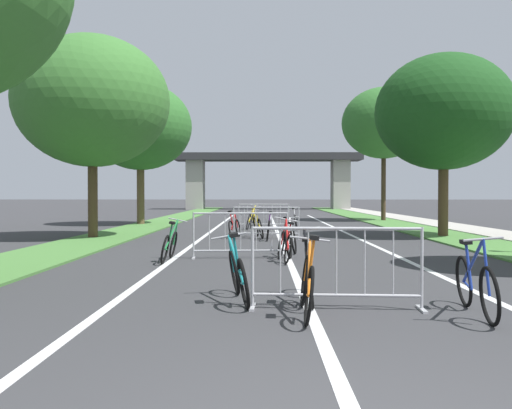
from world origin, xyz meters
TOP-DOWN VIEW (x-y plane):
  - grass_verge_left at (-5.80, 25.16)m, footprint 2.16×61.49m
  - grass_verge_right at (5.80, 25.16)m, footprint 2.16×61.49m
  - sidewalk_path_right at (7.84, 25.16)m, footprint 1.92×61.49m
  - lane_stripe_center at (0.00, 17.79)m, footprint 0.14×35.57m
  - lane_stripe_right_lane at (2.60, 17.79)m, footprint 0.14×35.57m
  - lane_stripe_left_lane at (-2.60, 17.79)m, footprint 0.14×35.57m
  - overpass_bridge at (0.00, 50.82)m, footprint 17.98×3.47m
  - tree_left_oak_near at (-6.19, 15.34)m, footprint 5.07×5.07m
  - tree_left_maple_mid at (-6.39, 23.45)m, footprint 4.89×4.89m
  - tree_right_pine_far at (5.59, 16.04)m, footprint 4.63×4.63m
  - tree_right_cypress_far at (6.04, 27.33)m, footprint 4.55×4.55m
  - crowd_barrier_nearest at (0.35, 4.13)m, footprint 2.22×0.56m
  - crowd_barrier_second at (-1.08, 9.68)m, footprint 2.22×0.57m
  - crowd_barrier_third at (-0.46, 15.24)m, footprint 2.22×0.55m
  - crowd_barrier_fourth at (-0.51, 20.80)m, footprint 2.21×0.49m
  - bicycle_yellow_0 at (-1.06, 20.19)m, footprint 0.62×1.77m
  - bicycle_red_1 at (-0.10, 9.16)m, footprint 0.54×1.64m
  - bicycle_teal_2 at (-0.93, 4.62)m, footprint 0.63×1.70m
  - bicycle_orange_3 at (-0.06, 3.75)m, footprint 0.52×1.76m
  - bicycle_white_4 at (0.08, 10.10)m, footprint 0.45×1.67m
  - bicycle_black_5 at (0.04, 4.65)m, footprint 0.46×1.72m
  - bicycle_green_6 at (-2.61, 9.14)m, footprint 0.42×1.65m
  - bicycle_blue_7 at (1.97, 3.77)m, footprint 0.45×1.73m
  - bicycle_purple_8 at (-0.39, 14.78)m, footprint 0.54×1.64m
  - bicycle_silver_9 at (0.87, 21.21)m, footprint 0.52×1.57m
  - bicycle_yellow_10 at (-0.73, 15.70)m, footprint 0.63×1.78m
  - bicycle_red_11 at (-1.52, 15.74)m, footprint 0.48×1.58m

SIDE VIEW (x-z plane):
  - lane_stripe_center at x=0.00m, z-range 0.00..0.01m
  - lane_stripe_right_lane at x=2.60m, z-range 0.00..0.01m
  - lane_stripe_left_lane at x=-2.60m, z-range 0.00..0.01m
  - grass_verge_left at x=-5.80m, z-range 0.00..0.05m
  - grass_verge_right at x=5.80m, z-range 0.00..0.05m
  - sidewalk_path_right at x=7.84m, z-range 0.00..0.08m
  - bicycle_red_11 at x=-1.52m, z-range -0.12..0.81m
  - bicycle_silver_9 at x=0.87m, z-range -0.09..0.80m
  - bicycle_green_6 at x=-2.61m, z-range -0.11..0.82m
  - bicycle_purple_8 at x=-0.39m, z-range -0.10..0.83m
  - bicycle_red_1 at x=-0.10m, z-range -0.11..0.84m
  - bicycle_teal_2 at x=-0.93m, z-range -0.11..0.85m
  - bicycle_white_4 at x=0.08m, z-range -0.11..0.85m
  - bicycle_yellow_10 at x=-0.73m, z-range -0.10..0.85m
  - bicycle_blue_7 at x=1.97m, z-range -0.12..0.87m
  - bicycle_orange_3 at x=-0.06m, z-range -0.11..0.88m
  - bicycle_black_5 at x=0.04m, z-range -0.11..0.89m
  - bicycle_yellow_0 at x=-1.06m, z-range -0.13..0.91m
  - crowd_barrier_nearest at x=0.35m, z-range -0.01..1.04m
  - crowd_barrier_second at x=-1.08m, z-range -0.01..1.04m
  - crowd_barrier_third at x=-0.46m, z-range -0.01..1.04m
  - crowd_barrier_fourth at x=-0.51m, z-range -0.01..1.04m
  - overpass_bridge at x=0.00m, z-range 1.11..6.52m
  - tree_right_pine_far at x=5.59m, z-range 1.14..7.36m
  - tree_left_oak_near at x=-6.19m, z-range 1.18..7.86m
  - tree_left_maple_mid at x=-6.39m, z-range 1.30..8.07m
  - tree_right_cypress_far at x=6.04m, z-range 1.69..8.97m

